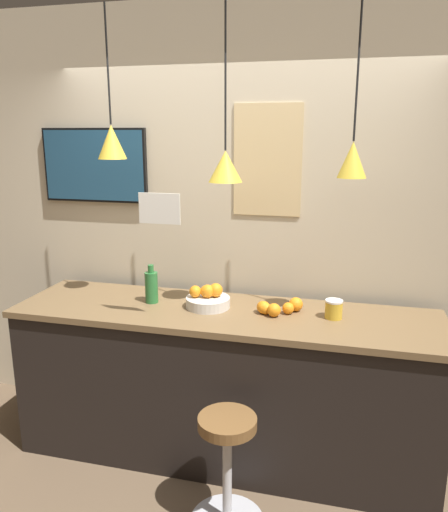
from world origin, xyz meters
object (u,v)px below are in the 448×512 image
object	(u,v)px
fruit_bowl	(208,299)
juice_bottle	(151,287)
bar_stool	(227,460)
mounted_tv	(95,165)
spread_jar	(334,309)

from	to	relation	value
fruit_bowl	juice_bottle	xyz separation A→B (m)	(-0.38, -0.00, 0.05)
bar_stool	fruit_bowl	world-z (taller)	fruit_bowl
bar_stool	mounted_tv	bearing A→B (deg)	140.28
bar_stool	mounted_tv	world-z (taller)	mounted_tv
bar_stool	spread_jar	world-z (taller)	spread_jar
bar_stool	mounted_tv	size ratio (longest dim) A/B	0.82
mounted_tv	bar_stool	bearing A→B (deg)	-39.72
fruit_bowl	juice_bottle	size ratio (longest dim) A/B	1.10
bar_stool	spread_jar	bearing A→B (deg)	52.51
bar_stool	juice_bottle	distance (m)	1.17
juice_bottle	bar_stool	bearing A→B (deg)	-43.98
juice_bottle	mounted_tv	bearing A→B (deg)	146.16
fruit_bowl	juice_bottle	distance (m)	0.38
spread_jar	mounted_tv	distance (m)	1.92
fruit_bowl	bar_stool	bearing A→B (deg)	-66.00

